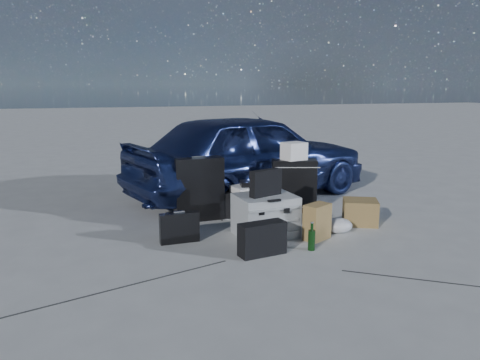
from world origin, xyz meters
name	(u,v)px	position (x,y,z in m)	size (l,w,h in m)	color
ground	(283,246)	(0.00, 0.00, 0.00)	(60.00, 60.00, 0.00)	#B6B7B1
car	(250,155)	(0.34, 2.10, 0.60)	(1.43, 3.55, 1.21)	navy
pelican_case	(265,215)	(-0.05, 0.37, 0.22)	(0.60, 0.49, 0.44)	#A2A5A7
laptop_bag	(266,183)	(-0.06, 0.35, 0.57)	(0.37, 0.09, 0.27)	black
briefcase	(179,228)	(-0.96, 0.40, 0.16)	(0.40, 0.09, 0.31)	black
suitcase_left	(199,189)	(-0.60, 1.16, 0.37)	(0.57, 0.21, 0.74)	black
suitcase_right	(294,186)	(0.62, 1.16, 0.33)	(0.55, 0.20, 0.66)	black
white_carton	(294,151)	(0.61, 1.18, 0.77)	(0.27, 0.22, 0.22)	white
duffel_bag	(249,204)	(0.01, 1.12, 0.15)	(0.61, 0.26, 0.31)	black
flat_box_white	(250,189)	(0.02, 1.11, 0.34)	(0.43, 0.32, 0.07)	white
flat_box_black	(252,183)	(0.04, 1.10, 0.41)	(0.27, 0.20, 0.06)	black
kraft_bag	(317,222)	(0.41, 0.09, 0.19)	(0.28, 0.17, 0.37)	#AC7F4B
cardboard_box	(360,212)	(1.13, 0.43, 0.14)	(0.38, 0.33, 0.28)	olive
plastic_bag	(339,225)	(0.73, 0.21, 0.08)	(0.29, 0.25, 0.16)	silver
messenger_bag	(262,239)	(-0.28, -0.17, 0.16)	(0.45, 0.17, 0.31)	black
green_bottle	(312,237)	(0.22, -0.19, 0.14)	(0.07, 0.07, 0.27)	black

